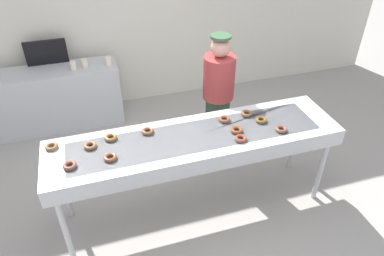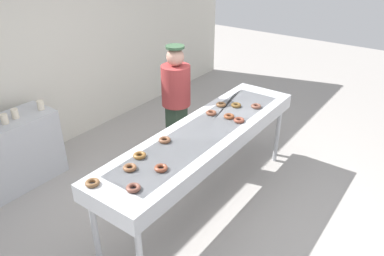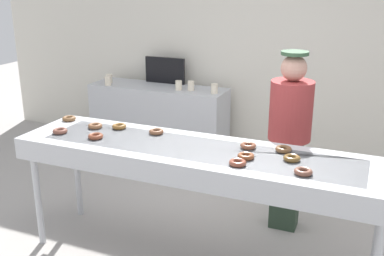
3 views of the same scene
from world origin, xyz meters
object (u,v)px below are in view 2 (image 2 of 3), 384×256
(chocolate_donut_2, at_px, (229,116))
(chocolate_donut_6, at_px, (165,140))
(chocolate_donut_7, at_px, (161,168))
(chocolate_donut_8, at_px, (221,104))
(paper_cup_3, at_px, (4,119))
(fryer_conveyor, at_px, (205,137))
(chocolate_donut_4, at_px, (239,120))
(chocolate_donut_10, at_px, (133,188))
(chocolate_donut_3, at_px, (92,183))
(paper_cup_4, at_px, (41,105))
(worker_baker, at_px, (176,98))
(chocolate_donut_5, at_px, (130,168))
(chocolate_donut_11, at_px, (140,155))
(paper_cup_0, at_px, (15,113))
(chocolate_donut_9, at_px, (211,113))
(chocolate_donut_1, at_px, (256,106))
(chocolate_donut_0, at_px, (236,105))

(chocolate_donut_2, distance_m, chocolate_donut_6, 0.86)
(chocolate_donut_7, height_order, chocolate_donut_8, same)
(chocolate_donut_8, relative_size, paper_cup_3, 1.03)
(fryer_conveyor, bearing_deg, chocolate_donut_6, 156.54)
(chocolate_donut_4, distance_m, chocolate_donut_10, 1.55)
(chocolate_donut_3, distance_m, paper_cup_4, 1.95)
(chocolate_donut_4, bearing_deg, chocolate_donut_2, 82.48)
(chocolate_donut_6, height_order, chocolate_donut_7, same)
(chocolate_donut_6, xyz_separation_m, paper_cup_4, (-0.17, 1.84, -0.06))
(fryer_conveyor, height_order, chocolate_donut_10, chocolate_donut_10)
(worker_baker, bearing_deg, chocolate_donut_2, 94.56)
(chocolate_donut_5, height_order, chocolate_donut_11, same)
(paper_cup_0, bearing_deg, chocolate_donut_7, -87.59)
(chocolate_donut_8, relative_size, chocolate_donut_9, 1.00)
(chocolate_donut_3, bearing_deg, chocolate_donut_5, -15.01)
(chocolate_donut_8, xyz_separation_m, chocolate_donut_9, (-0.26, -0.03, 0.00))
(chocolate_donut_10, height_order, paper_cup_4, chocolate_donut_10)
(chocolate_donut_1, xyz_separation_m, chocolate_donut_6, (-1.25, 0.36, 0.00))
(chocolate_donut_7, height_order, chocolate_donut_10, same)
(chocolate_donut_8, relative_size, chocolate_donut_10, 1.00)
(chocolate_donut_4, relative_size, paper_cup_0, 1.03)
(chocolate_donut_1, height_order, chocolate_donut_5, same)
(chocolate_donut_5, xyz_separation_m, chocolate_donut_10, (-0.19, -0.23, 0.00))
(chocolate_donut_10, distance_m, paper_cup_3, 2.13)
(fryer_conveyor, bearing_deg, chocolate_donut_4, -26.50)
(chocolate_donut_5, bearing_deg, chocolate_donut_3, 164.99)
(chocolate_donut_3, xyz_separation_m, chocolate_donut_7, (0.49, -0.31, 0.00))
(fryer_conveyor, distance_m, chocolate_donut_2, 0.41)
(chocolate_donut_9, bearing_deg, paper_cup_4, 117.02)
(chocolate_donut_9, bearing_deg, chocolate_donut_7, -167.57)
(chocolate_donut_11, distance_m, paper_cup_4, 1.84)
(chocolate_donut_6, xyz_separation_m, chocolate_donut_11, (-0.35, 0.00, 0.00))
(chocolate_donut_2, relative_size, chocolate_donut_8, 1.00)
(chocolate_donut_5, bearing_deg, chocolate_donut_9, 1.58)
(chocolate_donut_8, distance_m, chocolate_donut_11, 1.39)
(chocolate_donut_0, relative_size, chocolate_donut_9, 1.00)
(chocolate_donut_3, bearing_deg, chocolate_donut_0, -4.96)
(worker_baker, relative_size, paper_cup_0, 13.85)
(chocolate_donut_1, xyz_separation_m, chocolate_donut_10, (-1.98, 0.06, 0.00))
(chocolate_donut_1, bearing_deg, chocolate_donut_8, 119.82)
(chocolate_donut_11, distance_m, paper_cup_0, 1.87)
(chocolate_donut_8, bearing_deg, chocolate_donut_10, -170.62)
(chocolate_donut_2, bearing_deg, paper_cup_4, 115.62)
(chocolate_donut_1, distance_m, chocolate_donut_3, 2.16)
(chocolate_donut_0, height_order, chocolate_donut_8, same)
(chocolate_donut_3, xyz_separation_m, worker_baker, (1.85, 0.60, -0.06))
(chocolate_donut_0, distance_m, chocolate_donut_3, 2.02)
(chocolate_donut_7, bearing_deg, worker_baker, 33.87)
(chocolate_donut_6, bearing_deg, chocolate_donut_0, -7.59)
(chocolate_donut_2, bearing_deg, paper_cup_3, 125.12)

